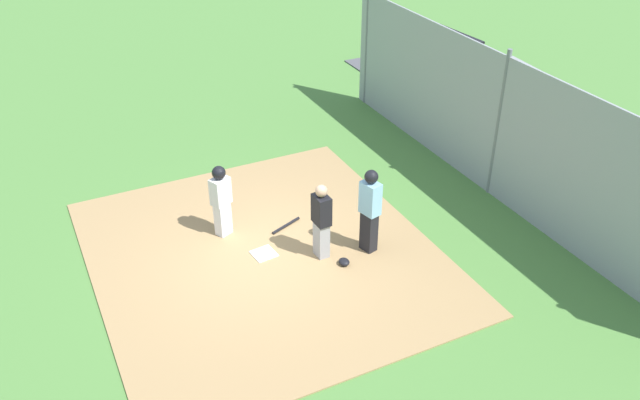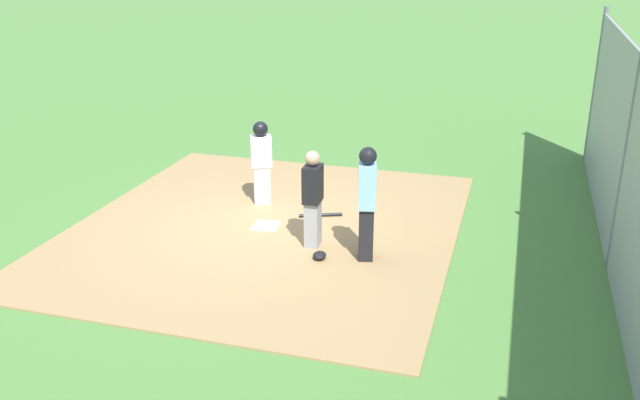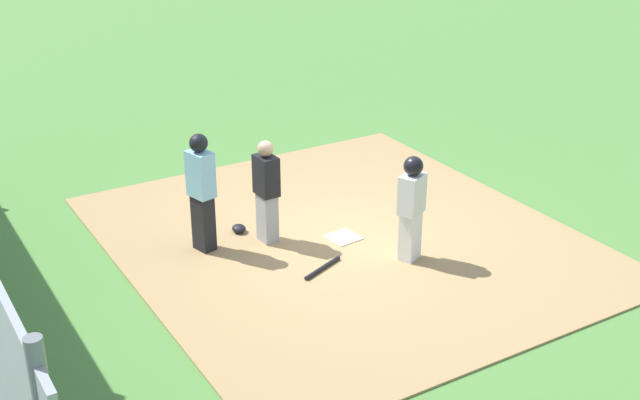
{
  "view_description": "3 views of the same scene",
  "coord_description": "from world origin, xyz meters",
  "views": [
    {
      "loc": [
        -9.91,
        3.66,
        7.77
      ],
      "look_at": [
        0.27,
        -1.36,
        0.76
      ],
      "focal_mm": 37.2,
      "sensor_mm": 36.0,
      "label": 1
    },
    {
      "loc": [
        -10.2,
        -4.0,
        4.62
      ],
      "look_at": [
        -0.45,
        -1.1,
        0.79
      ],
      "focal_mm": 38.67,
      "sensor_mm": 36.0,
      "label": 2
    },
    {
      "loc": [
        9.44,
        -6.09,
        5.66
      ],
      "look_at": [
        0.4,
        -0.65,
        0.96
      ],
      "focal_mm": 46.85,
      "sensor_mm": 36.0,
      "label": 3
    }
  ],
  "objects": [
    {
      "name": "ground_plane",
      "position": [
        0.0,
        0.0,
        0.0
      ],
      "size": [
        140.0,
        140.0,
        0.0
      ],
      "primitive_type": "plane",
      "color": "#51843D"
    },
    {
      "name": "dirt_infield",
      "position": [
        0.0,
        0.0,
        0.01
      ],
      "size": [
        7.2,
        6.4,
        0.03
      ],
      "primitive_type": "cube",
      "color": "#A88456",
      "rests_on": "ground_plane"
    },
    {
      "name": "home_plate",
      "position": [
        0.0,
        0.0,
        0.04
      ],
      "size": [
        0.49,
        0.49,
        0.02
      ],
      "primitive_type": "cube",
      "rotation": [
        0.0,
        0.0,
        0.11
      ],
      "color": "white",
      "rests_on": "dirt_infield"
    },
    {
      "name": "catcher",
      "position": [
        -0.52,
        -1.01,
        0.85
      ],
      "size": [
        0.39,
        0.27,
        1.58
      ],
      "rotation": [
        0.0,
        0.0,
        1.61
      ],
      "color": "#9E9EA3",
      "rests_on": "dirt_infield"
    },
    {
      "name": "umpire",
      "position": [
        -0.75,
        -1.92,
        0.97
      ],
      "size": [
        0.43,
        0.34,
        1.78
      ],
      "rotation": [
        0.0,
        0.0,
        1.81
      ],
      "color": "black",
      "rests_on": "dirt_infield"
    },
    {
      "name": "runner",
      "position": [
        1.03,
        0.46,
        0.91
      ],
      "size": [
        0.4,
        0.45,
        1.56
      ],
      "rotation": [
        0.0,
        0.0,
        3.57
      ],
      "color": "silver",
      "rests_on": "dirt_infield"
    },
    {
      "name": "baseball_bat",
      "position": [
        0.69,
        -0.78,
        0.06
      ],
      "size": [
        0.34,
        0.74,
        0.06
      ],
      "primitive_type": "cylinder",
      "rotation": [
        0.0,
        1.57,
        5.1
      ],
      "color": "black",
      "rests_on": "dirt_infield"
    },
    {
      "name": "catcher_mask",
      "position": [
        -0.99,
        -1.26,
        0.09
      ],
      "size": [
        0.24,
        0.2,
        0.12
      ],
      "primitive_type": "ellipsoid",
      "color": "black",
      "rests_on": "dirt_infield"
    },
    {
      "name": "backstop_fence",
      "position": [
        0.0,
        -5.51,
        1.6
      ],
      "size": [
        12.0,
        0.1,
        3.35
      ],
      "color": "#93999E",
      "rests_on": "ground_plane"
    },
    {
      "name": "parking_lot",
      "position": [
        0.0,
        -9.19,
        0.02
      ],
      "size": [
        18.0,
        5.2,
        0.04
      ],
      "primitive_type": "cube",
      "color": "#515156",
      "rests_on": "ground_plane"
    },
    {
      "name": "parked_car_silver",
      "position": [
        2.88,
        -8.54,
        0.61
      ],
      "size": [
        4.31,
        2.11,
        1.28
      ],
      "rotation": [
        0.0,
        0.0,
        3.07
      ],
      "color": "#B2B2B7",
      "rests_on": "parking_lot"
    },
    {
      "name": "parked_car_dark",
      "position": [
        6.42,
        -8.62,
        0.61
      ],
      "size": [
        4.32,
        2.13,
        1.28
      ],
      "rotation": [
        0.0,
        0.0,
        3.22
      ],
      "color": "black",
      "rests_on": "parking_lot"
    }
  ]
}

